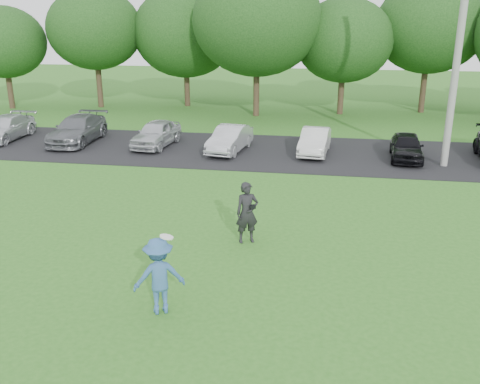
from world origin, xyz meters
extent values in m
plane|color=#2C671D|center=(0.00, 0.00, 0.00)|extent=(100.00, 100.00, 0.00)
cube|color=black|center=(0.00, 13.00, 0.01)|extent=(32.00, 6.50, 0.03)
cylinder|color=gray|center=(7.05, 11.86, 5.21)|extent=(0.28, 0.28, 10.43)
imported|color=#325C8F|center=(-1.00, -0.72, 0.83)|extent=(1.24, 1.02, 1.66)
cylinder|color=white|center=(-0.72, -0.96, 1.83)|extent=(0.28, 0.27, 0.11)
imported|color=black|center=(0.26, 3.12, 0.85)|extent=(0.73, 0.62, 1.70)
cube|color=black|center=(0.44, 2.94, 1.10)|extent=(0.17, 0.15, 0.10)
imported|color=silver|center=(-13.24, 13.26, 0.60)|extent=(1.61, 3.90, 1.13)
imported|color=#5C5F64|center=(-9.47, 13.28, 0.65)|extent=(1.82, 4.32, 1.24)
imported|color=#B8BBC0|center=(-5.52, 13.14, 0.63)|extent=(1.76, 3.63, 1.19)
imported|color=#B6B8BE|center=(-1.98, 12.72, 0.59)|extent=(1.70, 3.57, 1.13)
imported|color=silver|center=(1.77, 12.99, 0.58)|extent=(1.42, 3.40, 1.09)
imported|color=black|center=(5.63, 12.64, 0.58)|extent=(1.51, 3.31, 1.10)
cylinder|color=#38281C|center=(-18.00, 21.60, 1.10)|extent=(0.36, 0.36, 2.20)
ellipsoid|color=#214C19|center=(-18.00, 21.60, 4.15)|extent=(5.20, 5.20, 4.42)
cylinder|color=#38281C|center=(-12.50, 23.00, 1.35)|extent=(0.36, 0.36, 2.70)
ellipsoid|color=#214C19|center=(-12.50, 23.00, 4.93)|extent=(5.94, 5.94, 5.05)
cylinder|color=#38281C|center=(-7.00, 24.40, 1.10)|extent=(0.36, 0.36, 2.20)
ellipsoid|color=#214C19|center=(-7.00, 24.40, 4.71)|extent=(6.68, 6.68, 5.68)
cylinder|color=#38281C|center=(-2.00, 21.60, 1.35)|extent=(0.36, 0.36, 2.70)
ellipsoid|color=#214C19|center=(-2.00, 21.60, 5.48)|extent=(7.42, 7.42, 6.31)
cylinder|color=#38281C|center=(3.00, 23.00, 1.10)|extent=(0.36, 0.36, 2.20)
ellipsoid|color=#214C19|center=(3.00, 23.00, 4.36)|extent=(5.76, 5.76, 4.90)
cylinder|color=#38281C|center=(8.00, 24.40, 1.35)|extent=(0.36, 0.36, 2.70)
ellipsoid|color=#214C19|center=(8.00, 24.40, 5.14)|extent=(6.50, 6.50, 5.53)
camera|label=1|loc=(2.26, -10.19, 6.02)|focal=40.00mm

